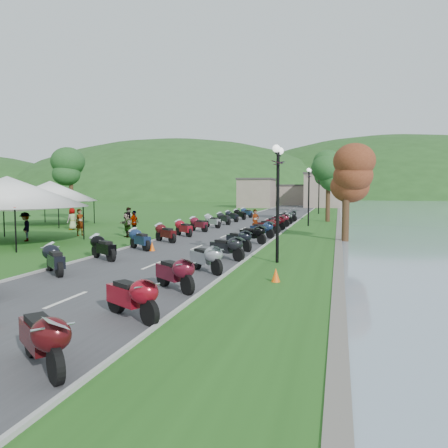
% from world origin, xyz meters
% --- Properties ---
extents(road, '(7.00, 120.00, 0.02)m').
position_xyz_m(road, '(0.00, 40.00, 0.01)').
color(road, '#3F3F42').
rests_on(road, ground).
extents(hills_backdrop, '(360.00, 120.00, 76.00)m').
position_xyz_m(hills_backdrop, '(0.00, 200.00, 0.00)').
color(hills_backdrop, '#285621').
rests_on(hills_backdrop, ground).
extents(far_building, '(18.00, 16.00, 5.00)m').
position_xyz_m(far_building, '(-2.00, 85.00, 2.50)').
color(far_building, gray).
rests_on(far_building, ground).
extents(moto_row_left, '(2.60, 54.91, 1.10)m').
position_xyz_m(moto_row_left, '(-2.70, 22.05, 0.55)').
color(moto_row_left, '#331411').
rests_on(moto_row_left, ground).
extents(moto_row_right, '(2.60, 40.25, 1.10)m').
position_xyz_m(moto_row_right, '(2.59, 24.58, 0.55)').
color(moto_row_right, '#331411').
rests_on(moto_row_right, ground).
extents(vendor_tent_main, '(6.11, 6.11, 4.00)m').
position_xyz_m(vendor_tent_main, '(-11.36, 20.86, 2.00)').
color(vendor_tent_main, silver).
rests_on(vendor_tent_main, ground).
extents(vendor_tent_side, '(5.44, 5.44, 4.00)m').
position_xyz_m(vendor_tent_side, '(-17.64, 33.34, 2.00)').
color(vendor_tent_side, silver).
rests_on(vendor_tent_side, ground).
extents(tree_lakeside, '(2.39, 2.39, 6.65)m').
position_xyz_m(tree_lakeside, '(7.98, 27.23, 3.33)').
color(tree_lakeside, '#285B26').
rests_on(tree_lakeside, ground).
extents(pedestrian_a, '(0.74, 0.83, 1.87)m').
position_xyz_m(pedestrian_a, '(-9.85, 25.91, 0.00)').
color(pedestrian_a, slate).
rests_on(pedestrian_a, ground).
extents(pedestrian_b, '(0.98, 0.72, 1.81)m').
position_xyz_m(pedestrian_b, '(-8.65, 30.81, 0.00)').
color(pedestrian_b, slate).
rests_on(pedestrian_b, ground).
extents(pedestrian_c, '(1.16, 1.18, 1.81)m').
position_xyz_m(pedestrian_c, '(-11.23, 22.10, 0.00)').
color(pedestrian_c, slate).
rests_on(pedestrian_c, ground).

